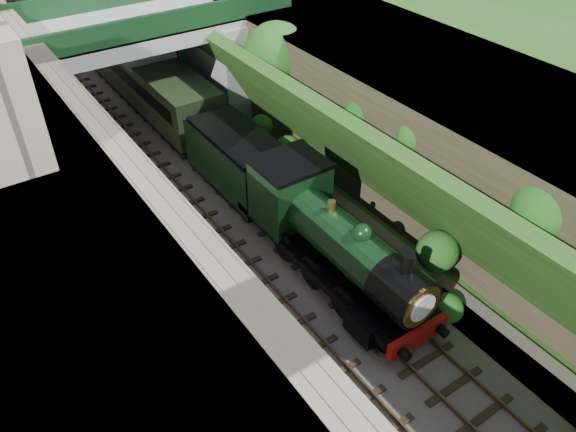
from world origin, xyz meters
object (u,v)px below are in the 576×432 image
object	(u,v)px
tree	(277,57)
locomotive	(332,240)
tender	(239,163)
road_bridge	(151,56)

from	to	relation	value
tree	locomotive	size ratio (longest dim) A/B	0.65
tree	tender	size ratio (longest dim) A/B	1.10
road_bridge	tender	xyz separation A→B (m)	(0.26, -9.15, -2.46)
tree	road_bridge	bearing A→B (deg)	132.68
road_bridge	tender	world-z (taller)	road_bridge
locomotive	tender	size ratio (longest dim) A/B	1.70
tree	locomotive	distance (m)	12.39
road_bridge	locomotive	distance (m)	16.66
road_bridge	locomotive	xyz separation A→B (m)	(0.26, -16.51, -2.18)
road_bridge	tree	distance (m)	7.35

